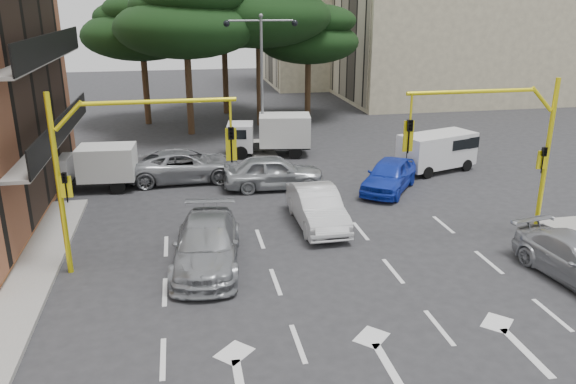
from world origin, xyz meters
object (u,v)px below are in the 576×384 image
object	(u,v)px
street_lamp_center	(262,60)
car_white_hatch	(317,207)
box_truck_b	(270,135)
car_silver_cross_a	(186,165)
signal_mast_left	(115,157)
car_silver_cross_b	(274,172)
signal_mast_right	(505,138)
car_blue_compact	(389,175)
van_white	(437,152)
box_truck_a	(91,168)
car_silver_wagon	(207,244)

from	to	relation	value
street_lamp_center	car_white_hatch	size ratio (longest dim) A/B	1.66
box_truck_b	car_silver_cross_a	bearing A→B (deg)	138.26
signal_mast_left	car_silver_cross_b	xyz separation A→B (m)	(6.34, 7.43, -3.07)
street_lamp_center	signal_mast_right	bearing A→B (deg)	-64.09
car_blue_compact	van_white	distance (m)	4.53
car_blue_compact	box_truck_a	world-z (taller)	box_truck_a
car_white_hatch	car_silver_cross_b	distance (m)	5.06
signal_mast_left	car_silver_cross_a	bearing A→B (deg)	76.84
street_lamp_center	signal_mast_left	bearing A→B (deg)	-115.91
signal_mast_left	street_lamp_center	distance (m)	15.65
signal_mast_left	box_truck_a	distance (m)	9.54
signal_mast_left	car_silver_cross_b	size ratio (longest dim) A/B	1.25
van_white	box_truck_a	size ratio (longest dim) A/B	0.95
signal_mast_right	car_silver_cross_b	bearing A→B (deg)	134.37
van_white	box_truck_a	world-z (taller)	box_truck_a
car_silver_cross_b	street_lamp_center	bearing A→B (deg)	-0.87
car_silver_cross_a	car_blue_compact	bearing A→B (deg)	-111.00
signal_mast_right	box_truck_b	world-z (taller)	signal_mast_right
car_silver_cross_a	box_truck_a	size ratio (longest dim) A/B	1.29
car_silver_wagon	box_truck_a	distance (m)	10.43
van_white	car_silver_wagon	bearing A→B (deg)	-72.40
car_silver_wagon	van_white	distance (m)	15.51
signal_mast_right	van_white	size ratio (longest dim) A/B	1.47
signal_mast_left	box_truck_b	size ratio (longest dim) A/B	1.24
car_silver_cross_b	car_silver_cross_a	bearing A→B (deg)	66.40
car_silver_wagon	box_truck_b	distance (m)	14.55
street_lamp_center	car_silver_cross_a	world-z (taller)	street_lamp_center
box_truck_b	signal_mast_right	bearing A→B (deg)	-145.27
car_silver_cross_a	van_white	distance (m)	13.11
street_lamp_center	box_truck_b	size ratio (longest dim) A/B	1.60
car_silver_wagon	box_truck_b	bearing A→B (deg)	79.03
car_blue_compact	box_truck_a	bearing A→B (deg)	-154.74
signal_mast_right	box_truck_a	distance (m)	18.33
signal_mast_left	box_truck_a	size ratio (longest dim) A/B	1.39
street_lamp_center	car_silver_wagon	size ratio (longest dim) A/B	1.45
car_white_hatch	box_truck_a	xyz separation A→B (m)	(-9.46, 6.38, 0.29)
car_blue_compact	car_silver_cross_a	world-z (taller)	car_silver_cross_a
street_lamp_center	box_truck_a	size ratio (longest dim) A/B	1.80
signal_mast_right	box_truck_a	bearing A→B (deg)	150.78
car_silver_wagon	car_white_hatch	bearing A→B (deg)	38.50
signal_mast_right	car_silver_cross_a	world-z (taller)	signal_mast_right
box_truck_b	car_white_hatch	bearing A→B (deg)	-170.23
signal_mast_right	car_silver_wagon	xyz separation A→B (m)	(-10.88, -0.35, -3.11)
signal_mast_left	van_white	bearing A→B (deg)	29.70
car_white_hatch	street_lamp_center	bearing A→B (deg)	91.63
box_truck_a	signal_mast_left	bearing A→B (deg)	-162.20
street_lamp_center	van_white	bearing A→B (deg)	-31.84
car_blue_compact	box_truck_a	xyz separation A→B (m)	(-13.86, 2.79, 0.30)
signal_mast_right	box_truck_a	xyz separation A→B (m)	(-15.80, 8.84, -2.82)
car_silver_wagon	car_silver_cross_b	bearing A→B (deg)	71.80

